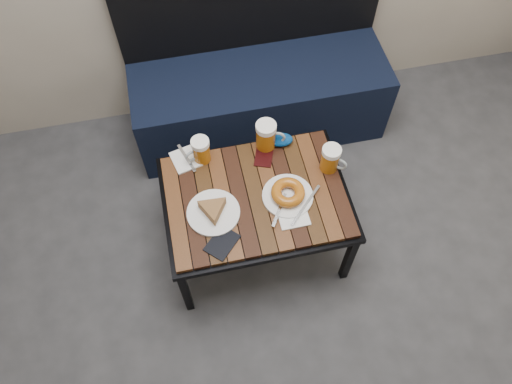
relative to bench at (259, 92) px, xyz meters
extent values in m
cube|color=black|center=(0.00, -0.02, -0.05)|extent=(1.40, 0.50, 0.45)
cube|color=black|center=(0.00, 0.21, 0.43)|extent=(1.40, 0.05, 0.50)
cube|color=black|center=(-0.57, -1.06, -0.06)|extent=(0.04, 0.03, 0.42)
cube|color=black|center=(0.21, -1.06, -0.06)|extent=(0.04, 0.03, 0.42)
cube|color=black|center=(-0.57, -0.50, -0.06)|extent=(0.04, 0.04, 0.42)
cube|color=black|center=(0.21, -0.50, -0.06)|extent=(0.04, 0.04, 0.42)
cube|color=black|center=(-0.18, -0.78, 0.16)|extent=(0.84, 0.62, 0.03)
cube|color=#3C210D|center=(-0.18, -0.78, 0.19)|extent=(0.80, 0.58, 0.02)
cylinder|color=#A75A0D|center=(-0.39, -0.53, 0.25)|extent=(0.10, 0.10, 0.11)
cylinder|color=white|center=(-0.39, -0.53, 0.32)|extent=(0.08, 0.08, 0.03)
torus|color=#8C999E|center=(-0.43, -0.55, 0.25)|extent=(0.07, 0.03, 0.07)
cylinder|color=#A75A0D|center=(-0.08, -0.52, 0.26)|extent=(0.11, 0.11, 0.13)
cylinder|color=white|center=(-0.08, -0.52, 0.34)|extent=(0.10, 0.10, 0.03)
torus|color=#8C999E|center=(-0.03, -0.53, 0.26)|extent=(0.08, 0.03, 0.08)
cylinder|color=#A75A0D|center=(0.18, -0.70, 0.26)|extent=(0.12, 0.12, 0.11)
cylinder|color=white|center=(0.18, -0.70, 0.33)|extent=(0.09, 0.09, 0.03)
torus|color=#8C999E|center=(0.21, -0.73, 0.26)|extent=(0.06, 0.05, 0.07)
cylinder|color=white|center=(-0.39, -0.83, 0.21)|extent=(0.23, 0.23, 0.02)
cylinder|color=white|center=(-0.05, -0.82, 0.21)|extent=(0.23, 0.23, 0.02)
torus|color=#8E350C|center=(-0.05, -0.82, 0.24)|extent=(0.15, 0.15, 0.05)
cube|color=#A5A8AD|center=(0.02, -0.88, 0.22)|extent=(0.18, 0.18, 0.00)
cube|color=#A5A8AD|center=(-0.10, -0.88, 0.22)|extent=(0.10, 0.16, 0.00)
cube|color=white|center=(-0.46, -0.52, 0.20)|extent=(0.16, 0.16, 0.01)
cube|color=#A5A8AD|center=(-0.46, -0.52, 0.21)|extent=(0.07, 0.17, 0.00)
cube|color=white|center=(-0.05, -0.92, 0.20)|extent=(0.13, 0.11, 0.01)
cube|color=black|center=(-0.38, -0.98, 0.20)|extent=(0.17, 0.17, 0.01)
cube|color=black|center=(-0.11, -0.59, 0.20)|extent=(0.11, 0.13, 0.01)
ellipsoid|color=#05117D|center=(-0.01, -0.52, 0.22)|extent=(0.12, 0.09, 0.05)
camera|label=1|loc=(-0.43, -1.90, 2.12)|focal=35.00mm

